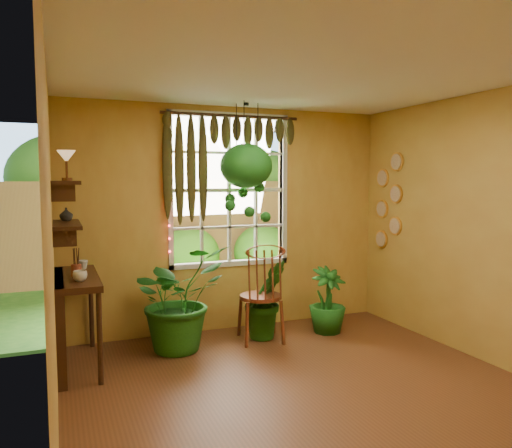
{
  "coord_description": "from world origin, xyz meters",
  "views": [
    {
      "loc": [
        -1.97,
        -3.47,
        1.83
      ],
      "look_at": [
        -0.1,
        1.15,
        1.38
      ],
      "focal_mm": 35.0,
      "sensor_mm": 36.0,
      "label": 1
    }
  ],
  "objects_px": {
    "counter_ledge": "(66,312)",
    "hanging_basket": "(246,173)",
    "windsor_chair": "(261,309)",
    "potted_plant_left": "(178,298)",
    "potted_plant_mid": "(266,299)"
  },
  "relations": [
    {
      "from": "hanging_basket",
      "to": "potted_plant_left",
      "type": "bearing_deg",
      "value": -167.48
    },
    {
      "from": "counter_ledge",
      "to": "potted_plant_left",
      "type": "relative_size",
      "value": 1.06
    },
    {
      "from": "potted_plant_mid",
      "to": "hanging_basket",
      "type": "height_order",
      "value": "hanging_basket"
    },
    {
      "from": "windsor_chair",
      "to": "hanging_basket",
      "type": "distance_m",
      "value": 1.56
    },
    {
      "from": "counter_ledge",
      "to": "hanging_basket",
      "type": "height_order",
      "value": "hanging_basket"
    },
    {
      "from": "counter_ledge",
      "to": "potted_plant_left",
      "type": "bearing_deg",
      "value": 5.07
    },
    {
      "from": "hanging_basket",
      "to": "windsor_chair",
      "type": "bearing_deg",
      "value": -72.21
    },
    {
      "from": "hanging_basket",
      "to": "counter_ledge",
      "type": "bearing_deg",
      "value": -171.69
    },
    {
      "from": "potted_plant_left",
      "to": "potted_plant_mid",
      "type": "height_order",
      "value": "potted_plant_left"
    },
    {
      "from": "counter_ledge",
      "to": "potted_plant_left",
      "type": "distance_m",
      "value": 1.14
    },
    {
      "from": "potted_plant_left",
      "to": "hanging_basket",
      "type": "distance_m",
      "value": 1.6
    },
    {
      "from": "windsor_chair",
      "to": "potted_plant_left",
      "type": "bearing_deg",
      "value": -174.99
    },
    {
      "from": "counter_ledge",
      "to": "hanging_basket",
      "type": "relative_size",
      "value": 0.87
    },
    {
      "from": "windsor_chair",
      "to": "potted_plant_left",
      "type": "distance_m",
      "value": 0.96
    },
    {
      "from": "counter_ledge",
      "to": "windsor_chair",
      "type": "distance_m",
      "value": 2.08
    }
  ]
}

